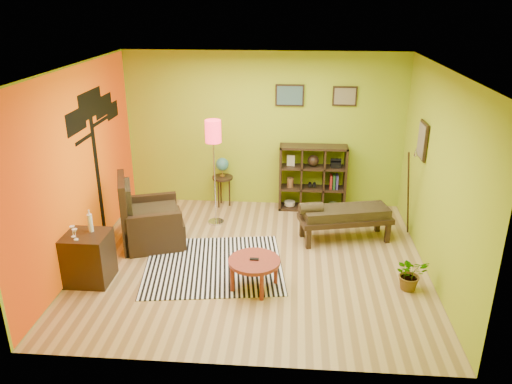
# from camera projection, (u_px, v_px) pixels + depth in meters

# --- Properties ---
(ground) EXTENTS (5.00, 5.00, 0.00)m
(ground) POSITION_uv_depth(u_px,v_px,m) (254.00, 261.00, 7.40)
(ground) COLOR tan
(ground) RESTS_ON ground
(room_shell) EXTENTS (5.04, 4.54, 2.82)m
(room_shell) POSITION_uv_depth(u_px,v_px,m) (247.00, 144.00, 6.76)
(room_shell) COLOR #97B21E
(room_shell) RESTS_ON ground
(zebra_rug) EXTENTS (2.20, 1.99, 0.01)m
(zebra_rug) POSITION_uv_depth(u_px,v_px,m) (214.00, 265.00, 7.28)
(zebra_rug) COLOR white
(zebra_rug) RESTS_ON ground
(coffee_table) EXTENTS (0.69, 0.69, 0.44)m
(coffee_table) POSITION_uv_depth(u_px,v_px,m) (254.00, 264.00, 6.60)
(coffee_table) COLOR maroon
(coffee_table) RESTS_ON ground
(armchair) EXTENTS (1.17, 1.16, 1.12)m
(armchair) POSITION_uv_depth(u_px,v_px,m) (148.00, 223.00, 7.83)
(armchair) COLOR black
(armchair) RESTS_ON ground
(side_cabinet) EXTENTS (0.60, 0.54, 1.02)m
(side_cabinet) POSITION_uv_depth(u_px,v_px,m) (88.00, 257.00, 6.77)
(side_cabinet) COLOR black
(side_cabinet) RESTS_ON ground
(floor_lamp) EXTENTS (0.27, 0.27, 1.81)m
(floor_lamp) POSITION_uv_depth(u_px,v_px,m) (213.00, 141.00, 8.10)
(floor_lamp) COLOR silver
(floor_lamp) RESTS_ON ground
(globe_table) EXTENTS (0.38, 0.38, 0.93)m
(globe_table) POSITION_uv_depth(u_px,v_px,m) (222.00, 170.00, 9.09)
(globe_table) COLOR black
(globe_table) RESTS_ON ground
(cube_shelf) EXTENTS (1.20, 0.35, 1.20)m
(cube_shelf) POSITION_uv_depth(u_px,v_px,m) (313.00, 178.00, 9.00)
(cube_shelf) COLOR black
(cube_shelf) RESTS_ON ground
(bench) EXTENTS (1.54, 0.84, 0.68)m
(bench) POSITION_uv_depth(u_px,v_px,m) (343.00, 215.00, 7.89)
(bench) COLOR black
(bench) RESTS_ON ground
(potted_plant) EXTENTS (0.50, 0.53, 0.36)m
(potted_plant) POSITION_uv_depth(u_px,v_px,m) (410.00, 277.00, 6.64)
(potted_plant) COLOR #26661E
(potted_plant) RESTS_ON ground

